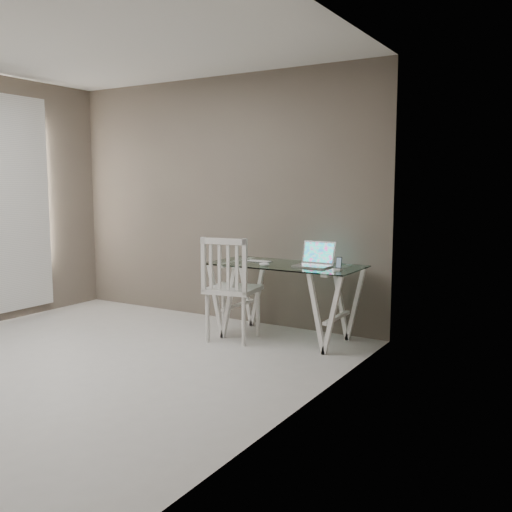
% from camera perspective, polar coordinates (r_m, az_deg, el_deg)
% --- Properties ---
extents(room, '(4.50, 4.52, 2.71)m').
position_cam_1_polar(room, '(4.83, -19.75, 9.10)').
color(room, '#B7B4AF').
rests_on(room, ground).
extents(desk, '(1.50, 0.70, 0.75)m').
position_cam_1_polar(desk, '(5.62, 2.89, -4.50)').
color(desk, silver).
rests_on(desk, ground).
extents(chair, '(0.54, 0.54, 1.02)m').
position_cam_1_polar(chair, '(5.50, -2.66, -2.84)').
color(chair, silver).
rests_on(chair, ground).
extents(laptop, '(0.33, 0.29, 0.23)m').
position_cam_1_polar(laptop, '(5.45, 5.93, -0.43)').
color(laptop, silver).
rests_on(laptop, desk).
extents(keyboard, '(0.27, 0.11, 0.01)m').
position_cam_1_polar(keyboard, '(5.74, 0.28, -0.53)').
color(keyboard, silver).
rests_on(keyboard, desk).
extents(mouse, '(0.11, 0.06, 0.03)m').
position_cam_1_polar(mouse, '(5.43, 0.82, -0.83)').
color(mouse, silver).
rests_on(mouse, desk).
extents(phone_dock, '(0.06, 0.06, 0.12)m').
position_cam_1_polar(phone_dock, '(5.24, 8.26, -1.03)').
color(phone_dock, white).
rests_on(phone_dock, desk).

